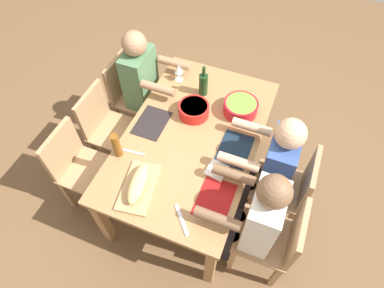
{
  "coord_description": "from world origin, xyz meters",
  "views": [
    {
      "loc": [
        1.43,
        0.57,
        2.75
      ],
      "look_at": [
        0.0,
        0.0,
        0.63
      ],
      "focal_mm": 30.35,
      "sensor_mm": 36.0,
      "label": 1
    }
  ],
  "objects_px": {
    "chair_near_right": "(78,165)",
    "diner_near_left": "(145,81)",
    "dining_table": "(192,142)",
    "chair_near_left": "(130,93)",
    "diner_far_center": "(272,165)",
    "serving_bowl_fruit": "(194,109)",
    "wine_bottle": "(203,84)",
    "napkin_stack": "(217,170)",
    "chair_far_center": "(290,186)",
    "beer_bottle": "(116,145)",
    "bread_loaf": "(138,183)",
    "serving_bowl_salad": "(241,107)",
    "chair_far_right": "(276,238)",
    "wine_glass": "(179,70)",
    "diner_far_right": "(256,217)",
    "chair_near_center": "(107,126)",
    "cutting_board": "(139,187)"
  },
  "relations": [
    {
      "from": "chair_near_right",
      "to": "diner_near_left",
      "type": "distance_m",
      "value": 0.94
    },
    {
      "from": "dining_table",
      "to": "chair_near_left",
      "type": "relative_size",
      "value": 1.93
    },
    {
      "from": "diner_far_center",
      "to": "serving_bowl_fruit",
      "type": "relative_size",
      "value": 4.86
    },
    {
      "from": "wine_bottle",
      "to": "napkin_stack",
      "type": "distance_m",
      "value": 0.8
    },
    {
      "from": "wine_bottle",
      "to": "serving_bowl_fruit",
      "type": "bearing_deg",
      "value": 3.23
    },
    {
      "from": "chair_far_center",
      "to": "beer_bottle",
      "type": "distance_m",
      "value": 1.37
    },
    {
      "from": "bread_loaf",
      "to": "chair_near_right",
      "type": "bearing_deg",
      "value": -99.74
    },
    {
      "from": "chair_near_left",
      "to": "serving_bowl_salad",
      "type": "bearing_deg",
      "value": 86.16
    },
    {
      "from": "diner_far_center",
      "to": "bread_loaf",
      "type": "bearing_deg",
      "value": -55.42
    },
    {
      "from": "chair_far_right",
      "to": "wine_glass",
      "type": "height_order",
      "value": "wine_glass"
    },
    {
      "from": "bread_loaf",
      "to": "diner_far_right",
      "type": "bearing_deg",
      "value": 97.87
    },
    {
      "from": "chair_near_center",
      "to": "serving_bowl_fruit",
      "type": "relative_size",
      "value": 3.44
    },
    {
      "from": "wine_bottle",
      "to": "diner_far_right",
      "type": "bearing_deg",
      "value": 38.55
    },
    {
      "from": "serving_bowl_salad",
      "to": "diner_far_center",
      "type": "bearing_deg",
      "value": 44.63
    },
    {
      "from": "diner_far_center",
      "to": "bread_loaf",
      "type": "distance_m",
      "value": 1.0
    },
    {
      "from": "beer_bottle",
      "to": "dining_table",
      "type": "bearing_deg",
      "value": 129.38
    },
    {
      "from": "chair_far_right",
      "to": "napkin_stack",
      "type": "height_order",
      "value": "chair_far_right"
    },
    {
      "from": "chair_near_right",
      "to": "napkin_stack",
      "type": "bearing_deg",
      "value": 100.95
    },
    {
      "from": "chair_far_right",
      "to": "wine_bottle",
      "type": "distance_m",
      "value": 1.34
    },
    {
      "from": "chair_near_right",
      "to": "serving_bowl_fruit",
      "type": "distance_m",
      "value": 1.06
    },
    {
      "from": "chair_far_center",
      "to": "wine_bottle",
      "type": "bearing_deg",
      "value": -116.95
    },
    {
      "from": "beer_bottle",
      "to": "diner_far_center",
      "type": "bearing_deg",
      "value": 108.45
    },
    {
      "from": "serving_bowl_salad",
      "to": "chair_near_center",
      "type": "bearing_deg",
      "value": -71.17
    },
    {
      "from": "dining_table",
      "to": "wine_glass",
      "type": "relative_size",
      "value": 9.87
    },
    {
      "from": "diner_far_right",
      "to": "serving_bowl_fruit",
      "type": "bearing_deg",
      "value": -132.85
    },
    {
      "from": "chair_near_left",
      "to": "wine_glass",
      "type": "relative_size",
      "value": 5.12
    },
    {
      "from": "dining_table",
      "to": "diner_far_right",
      "type": "relative_size",
      "value": 1.37
    },
    {
      "from": "chair_far_right",
      "to": "chair_near_left",
      "type": "bearing_deg",
      "value": -118.51
    },
    {
      "from": "diner_far_right",
      "to": "chair_far_center",
      "type": "distance_m",
      "value": 0.53
    },
    {
      "from": "diner_far_right",
      "to": "dining_table",
      "type": "bearing_deg",
      "value": -124.9
    },
    {
      "from": "diner_near_left",
      "to": "diner_far_center",
      "type": "relative_size",
      "value": 1.0
    },
    {
      "from": "napkin_stack",
      "to": "chair_far_center",
      "type": "bearing_deg",
      "value": 113.37
    },
    {
      "from": "chair_near_left",
      "to": "dining_table",
      "type": "bearing_deg",
      "value": 61.49
    },
    {
      "from": "chair_far_center",
      "to": "serving_bowl_salad",
      "type": "xyz_separation_m",
      "value": [
        -0.38,
        -0.55,
        0.32
      ]
    },
    {
      "from": "diner_far_right",
      "to": "diner_far_center",
      "type": "bearing_deg",
      "value": 180.0
    },
    {
      "from": "chair_near_center",
      "to": "napkin_stack",
      "type": "relative_size",
      "value": 6.07
    },
    {
      "from": "chair_near_right",
      "to": "wine_bottle",
      "type": "relative_size",
      "value": 2.93
    },
    {
      "from": "cutting_board",
      "to": "wine_glass",
      "type": "height_order",
      "value": "wine_glass"
    },
    {
      "from": "diner_far_right",
      "to": "beer_bottle",
      "type": "bearing_deg",
      "value": -94.59
    },
    {
      "from": "diner_far_center",
      "to": "napkin_stack",
      "type": "xyz_separation_m",
      "value": [
        0.23,
        -0.36,
        0.05
      ]
    },
    {
      "from": "dining_table",
      "to": "wine_glass",
      "type": "xyz_separation_m",
      "value": [
        -0.54,
        -0.34,
        0.2
      ]
    },
    {
      "from": "diner_near_left",
      "to": "napkin_stack",
      "type": "xyz_separation_m",
      "value": [
        0.69,
        0.93,
        0.05
      ]
    },
    {
      "from": "diner_far_center",
      "to": "chair_near_center",
      "type": "distance_m",
      "value": 1.49
    },
    {
      "from": "serving_bowl_fruit",
      "to": "cutting_board",
      "type": "relative_size",
      "value": 0.62
    },
    {
      "from": "diner_far_center",
      "to": "beer_bottle",
      "type": "bearing_deg",
      "value": -71.55
    },
    {
      "from": "chair_far_right",
      "to": "wine_glass",
      "type": "relative_size",
      "value": 5.12
    },
    {
      "from": "serving_bowl_salad",
      "to": "napkin_stack",
      "type": "relative_size",
      "value": 1.99
    },
    {
      "from": "diner_far_center",
      "to": "cutting_board",
      "type": "xyz_separation_m",
      "value": [
        0.56,
        -0.82,
        0.05
      ]
    },
    {
      "from": "beer_bottle",
      "to": "cutting_board",
      "type": "bearing_deg",
      "value": 53.52
    },
    {
      "from": "chair_far_right",
      "to": "wine_bottle",
      "type": "relative_size",
      "value": 2.93
    }
  ]
}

